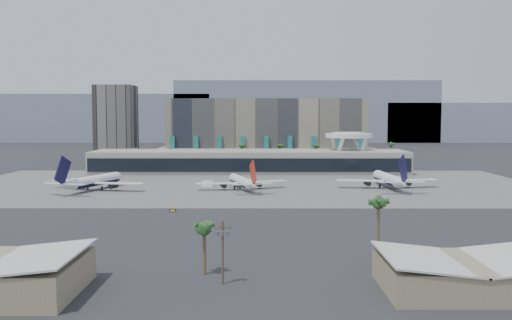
{
  "coord_description": "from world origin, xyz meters",
  "views": [
    {
      "loc": [
        4.56,
        -200.04,
        31.51
      ],
      "look_at": [
        3.75,
        40.0,
        12.43
      ],
      "focal_mm": 40.0,
      "sensor_mm": 36.0,
      "label": 1
    }
  ],
  "objects_px": {
    "service_vehicle_a": "(208,184)",
    "utility_pole": "(223,247)",
    "airliner_centre": "(242,181)",
    "service_vehicle_b": "(247,188)",
    "airliner_left": "(93,181)",
    "taxiway_sign": "(173,211)",
    "airliner_right": "(389,179)"
  },
  "relations": [
    {
      "from": "airliner_centre",
      "to": "taxiway_sign",
      "type": "xyz_separation_m",
      "value": [
        -20.98,
        -55.46,
        -3.03
      ]
    },
    {
      "from": "airliner_left",
      "to": "service_vehicle_b",
      "type": "relative_size",
      "value": 11.62
    },
    {
      "from": "airliner_right",
      "to": "taxiway_sign",
      "type": "distance_m",
      "value": 103.25
    },
    {
      "from": "service_vehicle_a",
      "to": "service_vehicle_b",
      "type": "distance_m",
      "value": 20.72
    },
    {
      "from": "airliner_left",
      "to": "airliner_centre",
      "type": "height_order",
      "value": "airliner_left"
    },
    {
      "from": "airliner_centre",
      "to": "service_vehicle_b",
      "type": "relative_size",
      "value": 10.37
    },
    {
      "from": "utility_pole",
      "to": "service_vehicle_b",
      "type": "height_order",
      "value": "utility_pole"
    },
    {
      "from": "airliner_right",
      "to": "taxiway_sign",
      "type": "relative_size",
      "value": 21.41
    },
    {
      "from": "service_vehicle_b",
      "to": "taxiway_sign",
      "type": "bearing_deg",
      "value": -112.07
    },
    {
      "from": "utility_pole",
      "to": "taxiway_sign",
      "type": "height_order",
      "value": "utility_pole"
    },
    {
      "from": "utility_pole",
      "to": "airliner_centre",
      "type": "relative_size",
      "value": 0.31
    },
    {
      "from": "airliner_centre",
      "to": "service_vehicle_a",
      "type": "distance_m",
      "value": 18.56
    },
    {
      "from": "airliner_left",
      "to": "taxiway_sign",
      "type": "height_order",
      "value": "airliner_left"
    },
    {
      "from": "service_vehicle_b",
      "to": "utility_pole",
      "type": "bearing_deg",
      "value": -89.93
    },
    {
      "from": "utility_pole",
      "to": "taxiway_sign",
      "type": "distance_m",
      "value": 82.1
    },
    {
      "from": "airliner_right",
      "to": "service_vehicle_a",
      "type": "bearing_deg",
      "value": 172.25
    },
    {
      "from": "utility_pole",
      "to": "taxiway_sign",
      "type": "xyz_separation_m",
      "value": [
        -21.12,
        79.06,
        -6.66
      ]
    },
    {
      "from": "airliner_right",
      "to": "service_vehicle_a",
      "type": "xyz_separation_m",
      "value": [
        -78.07,
        5.57,
        -2.76
      ]
    },
    {
      "from": "utility_pole",
      "to": "airliner_left",
      "type": "distance_m",
      "value": 146.32
    },
    {
      "from": "airliner_left",
      "to": "service_vehicle_a",
      "type": "xyz_separation_m",
      "value": [
        46.89,
        12.48,
        -2.74
      ]
    },
    {
      "from": "airliner_centre",
      "to": "taxiway_sign",
      "type": "bearing_deg",
      "value": -127.18
    },
    {
      "from": "service_vehicle_a",
      "to": "utility_pole",
      "type": "bearing_deg",
      "value": -68.92
    },
    {
      "from": "airliner_centre",
      "to": "service_vehicle_a",
      "type": "height_order",
      "value": "airliner_centre"
    },
    {
      "from": "airliner_centre",
      "to": "service_vehicle_a",
      "type": "relative_size",
      "value": 7.64
    },
    {
      "from": "airliner_right",
      "to": "service_vehicle_b",
      "type": "xyz_separation_m",
      "value": [
        -60.91,
        -6.03,
        -3.04
      ]
    },
    {
      "from": "utility_pole",
      "to": "airliner_centre",
      "type": "height_order",
      "value": "airliner_centre"
    },
    {
      "from": "airliner_left",
      "to": "airliner_centre",
      "type": "xyz_separation_m",
      "value": [
        62.14,
        2.15,
        -0.49
      ]
    },
    {
      "from": "airliner_left",
      "to": "airliner_right",
      "type": "bearing_deg",
      "value": 22.88
    },
    {
      "from": "airliner_right",
      "to": "taxiway_sign",
      "type": "xyz_separation_m",
      "value": [
        -83.8,
        -60.22,
        -3.53
      ]
    },
    {
      "from": "airliner_centre",
      "to": "airliner_right",
      "type": "xyz_separation_m",
      "value": [
        62.82,
        4.76,
        0.5
      ]
    },
    {
      "from": "airliner_right",
      "to": "service_vehicle_a",
      "type": "relative_size",
      "value": 8.97
    },
    {
      "from": "utility_pole",
      "to": "service_vehicle_a",
      "type": "xyz_separation_m",
      "value": [
        -15.4,
        144.84,
        -5.88
      ]
    }
  ]
}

